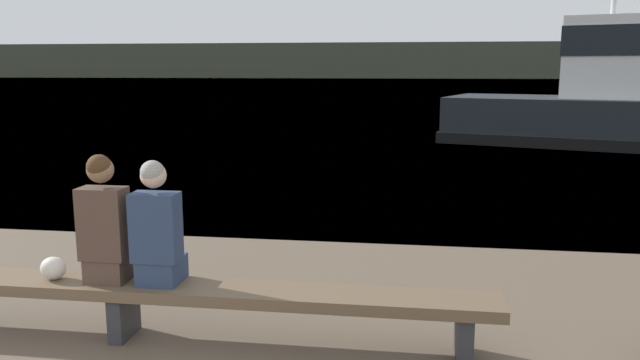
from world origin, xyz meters
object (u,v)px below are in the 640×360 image
(person_right, at_px, (157,230))
(tugboat_red, at_px, (605,105))
(person_left, at_px, (105,225))
(shopping_bag, at_px, (53,268))
(bench_main, at_px, (123,292))

(person_right, distance_m, tugboat_red, 16.28)
(person_left, bearing_deg, tugboat_red, 60.97)
(person_left, relative_size, shopping_bag, 4.94)
(person_left, xyz_separation_m, shopping_bag, (-0.47, -0.02, -0.38))
(person_right, relative_size, shopping_bag, 4.76)
(shopping_bag, xyz_separation_m, tugboat_red, (8.48, 14.43, 0.57))
(tugboat_red, bearing_deg, person_right, 170.49)
(person_left, relative_size, person_right, 1.04)
(bench_main, bearing_deg, person_left, 179.94)
(person_right, height_order, shopping_bag, person_right)
(bench_main, xyz_separation_m, person_left, (-0.12, 0.00, 0.57))
(tugboat_red, bearing_deg, bench_main, 169.49)
(bench_main, bearing_deg, shopping_bag, -178.52)
(bench_main, height_order, person_right, person_right)
(bench_main, distance_m, shopping_bag, 0.62)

